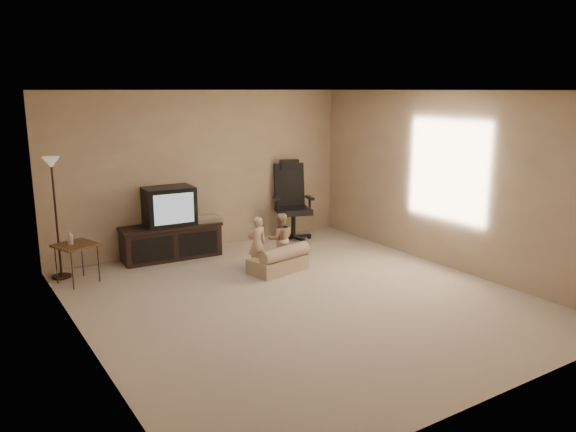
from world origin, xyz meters
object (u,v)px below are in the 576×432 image
(tv_stand, at_px, (171,229))
(side_table, at_px, (75,245))
(toddler_left, at_px, (257,244))
(office_chair, at_px, (292,211))
(child_sofa, at_px, (280,261))
(toddler_right, at_px, (281,239))
(floor_lamp, at_px, (54,191))

(tv_stand, height_order, side_table, tv_stand)
(side_table, distance_m, toddler_left, 2.42)
(office_chair, bearing_deg, child_sofa, -111.91)
(office_chair, bearing_deg, toddler_left, -122.45)
(office_chair, xyz_separation_m, child_sofa, (-1.13, -1.42, -0.32))
(office_chair, relative_size, child_sofa, 1.53)
(side_table, xyz_separation_m, toddler_left, (2.27, -0.82, -0.12))
(tv_stand, distance_m, toddler_left, 1.47)
(office_chair, xyz_separation_m, side_table, (-3.62, -0.36, 0.03))
(tv_stand, relative_size, toddler_left, 1.99)
(child_sofa, xyz_separation_m, toddler_right, (0.18, 0.27, 0.23))
(toddler_left, xyz_separation_m, toddler_right, (0.41, 0.02, -0.00))
(child_sofa, distance_m, toddler_right, 0.40)
(child_sofa, height_order, toddler_left, toddler_left)
(tv_stand, xyz_separation_m, side_table, (-1.47, -0.42, 0.06))
(toddler_left, bearing_deg, child_sofa, 135.14)
(floor_lamp, distance_m, toddler_left, 2.80)
(side_table, height_order, toddler_right, toddler_right)
(side_table, bearing_deg, office_chair, 5.64)
(tv_stand, xyz_separation_m, child_sofa, (1.02, -1.48, -0.29))
(toddler_left, distance_m, toddler_right, 0.41)
(tv_stand, distance_m, toddler_right, 1.71)
(tv_stand, height_order, child_sofa, tv_stand)
(tv_stand, xyz_separation_m, floor_lamp, (-1.61, -0.07, 0.75))
(tv_stand, bearing_deg, floor_lamp, -173.70)
(floor_lamp, bearing_deg, child_sofa, -28.06)
(child_sofa, bearing_deg, toddler_left, 121.55)
(side_table, distance_m, child_sofa, 2.73)
(floor_lamp, relative_size, toddler_left, 2.12)
(toddler_right, bearing_deg, side_table, 7.13)
(tv_stand, height_order, floor_lamp, floor_lamp)
(office_chair, xyz_separation_m, toddler_right, (-0.94, -1.15, -0.10))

